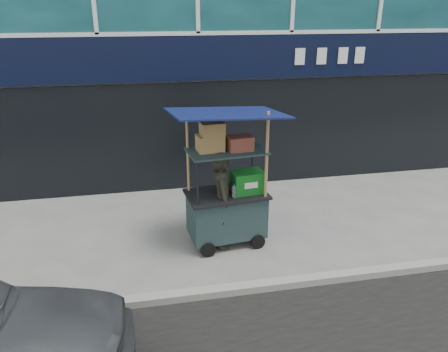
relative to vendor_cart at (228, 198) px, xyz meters
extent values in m
plane|color=slate|center=(-0.08, -1.29, -0.86)|extent=(80.00, 80.00, 0.00)
cube|color=gray|center=(-0.08, -1.49, -0.80)|extent=(80.00, 0.18, 0.12)
cube|color=black|center=(-0.08, 2.57, 2.04)|extent=(15.68, 0.06, 0.90)
cube|color=black|center=(-0.08, 2.61, 0.34)|extent=(15.68, 0.04, 2.40)
cube|color=#19292A|center=(-0.02, 0.00, -0.32)|extent=(1.35, 0.88, 0.74)
cylinder|color=black|center=(-0.42, -0.43, -0.73)|extent=(0.26, 0.08, 0.25)
cylinder|color=black|center=(0.47, -0.34, -0.73)|extent=(0.26, 0.08, 0.25)
cube|color=black|center=(-0.02, 0.00, 0.07)|extent=(1.44, 0.97, 0.04)
cylinder|color=black|center=(-0.56, -0.38, 0.44)|extent=(0.04, 0.04, 0.80)
cylinder|color=black|center=(0.60, -0.25, 0.44)|extent=(0.04, 0.04, 0.80)
cylinder|color=black|center=(-0.63, 0.26, 0.44)|extent=(0.04, 0.04, 0.80)
cylinder|color=black|center=(0.53, 0.38, 0.44)|extent=(0.04, 0.04, 0.80)
cube|color=#19292A|center=(-0.02, 0.00, 0.84)|extent=(1.35, 0.88, 0.03)
cylinder|color=#AE814E|center=(0.60, -0.25, 0.34)|extent=(0.06, 0.06, 2.39)
cylinder|color=#AE814E|center=(-0.63, 0.26, 0.28)|extent=(0.05, 0.05, 2.28)
cube|color=#0C1847|center=(-0.02, 0.00, 1.48)|extent=(1.93, 1.46, 0.21)
cube|color=#0F6516|center=(0.34, -0.01, 0.27)|extent=(0.57, 0.43, 0.37)
cylinder|color=silver|center=(0.07, -0.20, 0.19)|extent=(0.08, 0.08, 0.21)
cylinder|color=#182EB9|center=(0.07, -0.20, 0.31)|extent=(0.04, 0.04, 0.02)
cube|color=olive|center=(-0.29, 0.03, 0.99)|extent=(0.46, 0.36, 0.27)
cube|color=brown|center=(0.20, -0.03, 0.97)|extent=(0.43, 0.34, 0.23)
cube|color=olive|center=(-0.25, 0.01, 1.23)|extent=(0.40, 0.31, 0.21)
imported|color=black|center=(-0.10, -0.09, 0.01)|extent=(0.51, 0.69, 1.73)
camera|label=1|loc=(-1.40, -6.68, 3.08)|focal=35.00mm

